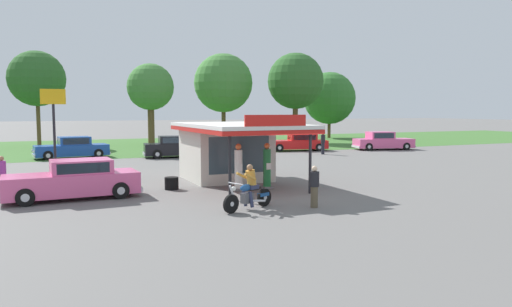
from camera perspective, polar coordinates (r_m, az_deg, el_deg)
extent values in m
plane|color=slate|center=(19.49, 4.40, -4.98)|extent=(300.00, 300.00, 0.00)
cube|color=#3D6B2D|center=(47.88, -12.92, 0.94)|extent=(120.00, 24.00, 0.01)
cube|color=beige|center=(23.77, -3.66, 0.10)|extent=(3.74, 3.74, 2.67)
cube|color=#384C56|center=(22.05, -2.00, -0.15)|extent=(2.99, 0.05, 1.71)
cube|color=silver|center=(22.03, -2.08, 3.39)|extent=(4.44, 7.78, 0.16)
cube|color=red|center=(22.04, -2.08, 2.92)|extent=(4.44, 7.78, 0.18)
cube|color=red|center=(18.50, 2.39, 3.97)|extent=(2.62, 0.08, 0.44)
cylinder|color=black|center=(19.78, 6.49, -0.95)|extent=(0.12, 0.12, 2.67)
cylinder|color=black|center=(18.25, -3.14, -1.44)|extent=(0.12, 0.12, 2.67)
cube|color=slate|center=(20.53, -2.10, -4.31)|extent=(0.44, 0.44, 0.10)
cylinder|color=silver|center=(20.40, -2.11, -1.88)|extent=(0.34, 0.34, 1.65)
cube|color=white|center=(20.23, -1.92, -1.71)|extent=(0.22, 0.02, 0.28)
sphere|color=orange|center=(20.31, -2.12, 0.82)|extent=(0.26, 0.26, 0.26)
cube|color=slate|center=(21.07, 1.32, -4.07)|extent=(0.44, 0.44, 0.10)
cylinder|color=#1E6B33|center=(20.94, 1.33, -1.71)|extent=(0.34, 0.34, 1.64)
cube|color=white|center=(20.77, 1.54, -1.54)|extent=(0.22, 0.02, 0.28)
sphere|color=orange|center=(20.85, 1.33, 0.91)|extent=(0.26, 0.26, 0.26)
cylinder|color=black|center=(16.02, -3.00, -6.04)|extent=(0.63, 0.34, 0.64)
cylinder|color=silver|center=(16.02, -3.00, -6.04)|extent=(0.19, 0.17, 0.16)
cylinder|color=black|center=(17.16, 0.99, -5.27)|extent=(0.63, 0.34, 0.64)
cylinder|color=silver|center=(17.16, 0.99, -5.27)|extent=(0.19, 0.17, 0.16)
ellipsoid|color=#1E4C8C|center=(16.43, -1.18, -4.12)|extent=(0.61, 0.44, 0.24)
cube|color=#59595E|center=(16.53, -1.06, -5.33)|extent=(0.50, 0.39, 0.36)
cube|color=black|center=(16.69, -0.33, -4.18)|extent=(0.54, 0.42, 0.10)
cylinder|color=silver|center=(16.03, -2.75, -5.01)|extent=(0.37, 0.21, 0.71)
cylinder|color=silver|center=(16.05, -2.44, -3.62)|extent=(0.30, 0.66, 0.04)
sphere|color=silver|center=(16.01, -2.70, -4.22)|extent=(0.16, 0.16, 0.16)
cube|color=#1E4C8C|center=(17.10, 0.88, -4.90)|extent=(0.48, 0.33, 0.12)
cylinder|color=silver|center=(16.74, 0.25, -5.68)|extent=(0.68, 0.34, 0.18)
cube|color=#2D3351|center=(16.63, -0.50, -4.01)|extent=(0.50, 0.47, 0.14)
cylinder|color=#2D3351|center=(16.44, -0.58, -5.52)|extent=(0.20, 0.26, 0.56)
cylinder|color=#2D3351|center=(16.66, -1.38, -5.38)|extent=(0.20, 0.26, 0.56)
cylinder|color=gold|center=(16.55, -0.60, -2.95)|extent=(0.50, 0.45, 0.60)
sphere|color=#9E704C|center=(16.46, -0.74, -1.68)|extent=(0.22, 0.22, 0.22)
cylinder|color=gold|center=(16.23, -0.68, -2.81)|extent=(0.53, 0.29, 0.31)
cylinder|color=gold|center=(16.51, -1.68, -2.68)|extent=(0.53, 0.29, 0.31)
cube|color=#E55993|center=(19.87, -21.12, -3.40)|extent=(5.00, 2.02, 0.82)
cube|color=#E55993|center=(19.82, -20.17, -1.43)|extent=(2.29, 1.68, 0.52)
cube|color=#283847|center=(19.73, -23.33, -1.56)|extent=(0.10, 1.40, 0.42)
cube|color=#283847|center=(19.05, -19.91, -1.68)|extent=(1.89, 0.11, 0.40)
cube|color=#283847|center=(20.58, -20.42, -1.20)|extent=(1.89, 0.11, 0.40)
cube|color=silver|center=(19.84, -28.29, -4.53)|extent=(0.20, 1.71, 0.18)
cube|color=silver|center=(20.29, -14.06, -3.86)|extent=(0.20, 1.71, 0.18)
sphere|color=white|center=(20.36, -28.31, -3.35)|extent=(0.18, 0.18, 0.18)
cylinder|color=black|center=(18.99, -25.89, -4.75)|extent=(0.67, 0.23, 0.66)
cylinder|color=silver|center=(18.99, -25.89, -4.75)|extent=(0.31, 0.23, 0.30)
cylinder|color=black|center=(20.65, -25.95, -3.99)|extent=(0.67, 0.23, 0.66)
cylinder|color=silver|center=(20.65, -25.95, -3.99)|extent=(0.31, 0.23, 0.30)
cylinder|color=black|center=(19.31, -15.89, -4.27)|extent=(0.67, 0.23, 0.66)
cylinder|color=silver|center=(19.31, -15.89, -4.27)|extent=(0.31, 0.23, 0.30)
cylinder|color=black|center=(20.94, -16.75, -3.56)|extent=(0.67, 0.23, 0.66)
cylinder|color=silver|center=(20.94, -16.75, -3.56)|extent=(0.31, 0.23, 0.30)
cube|color=red|center=(40.84, 4.92, 1.09)|extent=(5.33, 2.99, 0.71)
cube|color=red|center=(40.92, 5.56, 1.98)|extent=(2.58, 2.09, 0.55)
cube|color=#283847|center=(40.65, 4.05, 1.97)|extent=(0.39, 1.37, 0.44)
cube|color=#283847|center=(40.18, 5.85, 1.91)|extent=(1.87, 0.51, 0.42)
cube|color=#283847|center=(41.67, 5.28, 2.03)|extent=(1.87, 0.51, 0.42)
cube|color=silver|center=(40.30, 1.40, 0.72)|extent=(0.54, 1.68, 0.18)
cube|color=silver|center=(41.57, 8.33, 0.80)|extent=(0.54, 1.68, 0.18)
sphere|color=white|center=(39.71, 1.55, 1.04)|extent=(0.18, 0.18, 0.18)
sphere|color=white|center=(40.84, 1.24, 1.16)|extent=(0.18, 0.18, 0.18)
cylinder|color=black|center=(39.64, 2.82, 0.68)|extent=(0.69, 0.36, 0.66)
cylinder|color=silver|center=(39.64, 2.82, 0.68)|extent=(0.34, 0.29, 0.30)
cylinder|color=black|center=(41.28, 2.32, 0.86)|extent=(0.69, 0.36, 0.66)
cylinder|color=silver|center=(41.28, 2.32, 0.86)|extent=(0.34, 0.29, 0.30)
cylinder|color=black|center=(40.52, 7.57, 0.74)|extent=(0.69, 0.36, 0.66)
cylinder|color=silver|center=(40.52, 7.57, 0.74)|extent=(0.34, 0.29, 0.30)
cylinder|color=black|center=(42.12, 6.89, 0.92)|extent=(0.69, 0.36, 0.66)
cylinder|color=silver|center=(42.12, 6.89, 0.92)|extent=(0.34, 0.29, 0.30)
cube|color=black|center=(35.56, -9.01, 0.55)|extent=(5.41, 2.43, 0.85)
cube|color=black|center=(35.46, -9.69, 1.65)|extent=(2.44, 1.86, 0.54)
cube|color=#283847|center=(35.62, -7.91, 1.69)|extent=(0.21, 1.41, 0.43)
cube|color=#283847|center=(36.23, -9.85, 1.72)|extent=(1.92, 0.26, 0.41)
cube|color=#283847|center=(34.68, -9.52, 1.57)|extent=(1.92, 0.26, 0.41)
cube|color=silver|center=(36.05, -4.84, 0.17)|extent=(0.33, 1.73, 0.18)
cube|color=silver|center=(35.31, -13.25, -0.05)|extent=(0.33, 1.73, 0.18)
sphere|color=white|center=(36.59, -5.02, 0.79)|extent=(0.18, 0.18, 0.18)
sphere|color=white|center=(35.46, -4.63, 0.65)|extent=(0.18, 0.18, 0.18)
cylinder|color=black|center=(36.71, -6.44, 0.30)|extent=(0.68, 0.28, 0.66)
cylinder|color=silver|center=(36.71, -6.44, 0.30)|extent=(0.32, 0.25, 0.30)
cylinder|color=black|center=(35.05, -5.93, 0.07)|extent=(0.68, 0.28, 0.66)
cylinder|color=silver|center=(35.05, -5.93, 0.07)|extent=(0.32, 0.25, 0.30)
cylinder|color=black|center=(36.22, -11.98, 0.15)|extent=(0.68, 0.28, 0.66)
cylinder|color=silver|center=(36.22, -11.98, 0.15)|extent=(0.32, 0.25, 0.30)
cylinder|color=black|center=(34.54, -11.72, -0.08)|extent=(0.68, 0.28, 0.66)
cylinder|color=silver|center=(34.54, -11.72, -0.08)|extent=(0.32, 0.25, 0.30)
cube|color=#19479E|center=(36.88, -21.18, 0.37)|extent=(5.15, 2.40, 0.77)
cube|color=#19479E|center=(36.87, -20.91, 1.44)|extent=(2.27, 1.87, 0.59)
cube|color=#283847|center=(36.72, -22.50, 1.37)|extent=(0.20, 1.46, 0.47)
cube|color=#283847|center=(36.07, -20.70, 1.37)|extent=(1.78, 0.22, 0.45)
cube|color=#283847|center=(37.67, -21.11, 1.51)|extent=(1.78, 0.22, 0.45)
cube|color=silver|center=(36.60, -25.06, -0.22)|extent=(0.31, 1.79, 0.18)
cube|color=silver|center=(37.37, -17.35, 0.13)|extent=(0.31, 1.79, 0.18)
sphere|color=white|center=(35.98, -25.01, 0.19)|extent=(0.18, 0.18, 0.18)
sphere|color=white|center=(37.18, -25.17, 0.32)|extent=(0.18, 0.18, 0.18)
cylinder|color=black|center=(35.81, -23.62, -0.23)|extent=(0.68, 0.27, 0.66)
cylinder|color=silver|center=(35.81, -23.62, -0.23)|extent=(0.32, 0.25, 0.30)
cylinder|color=black|center=(37.55, -23.92, -0.01)|extent=(0.68, 0.27, 0.66)
cylinder|color=silver|center=(37.55, -23.92, -0.01)|extent=(0.32, 0.25, 0.30)
cylinder|color=black|center=(36.34, -18.32, 0.02)|extent=(0.68, 0.27, 0.66)
cylinder|color=silver|center=(36.34, -18.32, 0.02)|extent=(0.32, 0.25, 0.30)
cylinder|color=black|center=(38.06, -18.86, 0.22)|extent=(0.68, 0.27, 0.66)
cylinder|color=silver|center=(38.06, -18.86, 0.22)|extent=(0.32, 0.25, 0.30)
cube|color=#E55993|center=(43.25, 15.00, 1.21)|extent=(5.35, 3.01, 0.78)
cube|color=#E55993|center=(43.08, 14.62, 2.13)|extent=(2.45, 2.08, 0.61)
cube|color=#283847|center=(43.52, 15.87, 2.13)|extent=(0.39, 1.40, 0.49)
cube|color=#283847|center=(43.80, 14.20, 2.19)|extent=(1.75, 0.47, 0.46)
cube|color=#283847|center=(42.36, 15.07, 2.07)|extent=(1.75, 0.47, 0.46)
cube|color=silver|center=(44.41, 17.99, 0.88)|extent=(0.54, 1.72, 0.18)
cube|color=silver|center=(42.26, 11.85, 0.82)|extent=(0.54, 1.72, 0.18)
sphere|color=white|center=(44.91, 17.66, 1.33)|extent=(0.18, 0.18, 0.18)
sphere|color=white|center=(43.87, 18.37, 1.23)|extent=(0.18, 0.18, 0.18)
cylinder|color=black|center=(44.78, 16.53, 0.99)|extent=(0.69, 0.35, 0.66)
cylinder|color=silver|center=(44.78, 16.53, 0.99)|extent=(0.34, 0.29, 0.30)
cylinder|color=black|center=(43.26, 17.54, 0.82)|extent=(0.69, 0.35, 0.66)
cylinder|color=silver|center=(43.26, 17.54, 0.82)|extent=(0.34, 0.29, 0.30)
cylinder|color=black|center=(43.37, 12.46, 0.95)|extent=(0.69, 0.35, 0.66)
cylinder|color=silver|center=(43.37, 12.46, 0.95)|extent=(0.34, 0.29, 0.30)
cylinder|color=black|center=(41.79, 13.35, 0.78)|extent=(0.69, 0.35, 0.66)
cylinder|color=silver|center=(41.79, 13.35, 0.78)|extent=(0.34, 0.29, 0.30)
cylinder|color=black|center=(37.69, 8.00, 0.59)|extent=(0.26, 0.26, 0.89)
cylinder|color=black|center=(37.64, 8.02, 1.74)|extent=(0.34, 0.34, 0.63)
sphere|color=#9E704C|center=(37.62, 8.03, 2.41)|extent=(0.24, 0.24, 0.24)
cylinder|color=beige|center=(37.61, 8.03, 2.54)|extent=(0.39, 0.39, 0.02)
cylinder|color=brown|center=(22.79, -28.06, -3.12)|extent=(0.26, 0.26, 0.77)
cylinder|color=#8C338C|center=(22.72, -28.13, -1.48)|extent=(0.34, 0.34, 0.55)
sphere|color=#9E704C|center=(22.68, -28.17, -0.53)|extent=(0.21, 0.21, 0.21)
cylinder|color=black|center=(33.48, -2.15, -0.07)|extent=(0.26, 0.26, 0.75)
cylinder|color=#8C338C|center=(33.43, -2.16, 1.03)|extent=(0.34, 0.34, 0.53)
sphere|color=beige|center=(33.40, -2.16, 1.65)|extent=(0.20, 0.20, 0.20)
cylinder|color=brown|center=(17.07, 6.98, -5.18)|extent=(0.26, 0.26, 0.75)
cylinder|color=black|center=(16.97, 7.00, -3.04)|extent=(0.34, 0.34, 0.53)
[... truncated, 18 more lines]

